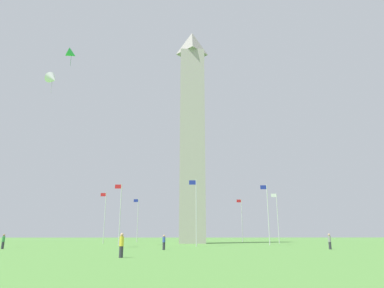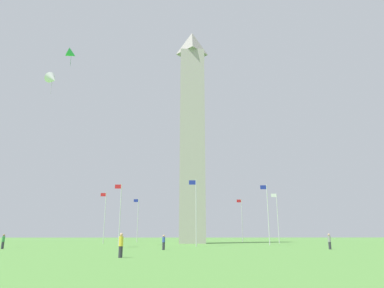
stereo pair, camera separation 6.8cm
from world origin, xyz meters
The scene contains 16 objects.
ground_plane centered at (0.00, 0.00, 0.00)m, with size 260.00×260.00×0.00m, color #548C3D.
obelisk_monument centered at (0.00, 0.00, 22.38)m, with size 4.92×4.92×44.76m.
flagpole_n centered at (16.60, 0.00, 5.14)m, with size 1.12×0.14×9.49m.
flagpole_ne centered at (11.76, 11.70, 5.14)m, with size 1.12×0.14×9.49m.
flagpole_e centered at (0.05, 16.55, 5.14)m, with size 1.12×0.14×9.49m.
flagpole_se centered at (-11.65, 11.70, 5.14)m, with size 1.12×0.14×9.49m.
flagpole_s centered at (-16.50, 0.00, 5.14)m, with size 1.12×0.14×9.49m.
flagpole_sw centered at (-11.65, -11.70, 5.14)m, with size 1.12×0.14×9.49m.
flagpole_w centered at (0.05, -16.55, 5.14)m, with size 1.12×0.14×9.49m.
flagpole_nw centered at (11.76, -11.70, 5.14)m, with size 1.12×0.14×9.49m.
person_green_shirt centered at (22.87, 24.53, 0.83)m, with size 0.32×0.32×1.67m.
person_gray_shirt centered at (-14.65, 26.83, 0.86)m, with size 0.32×0.32×1.73m.
person_yellow_shirt centered at (6.64, 40.51, 0.86)m, with size 0.32×0.32×1.73m.
person_blue_shirt centered at (4.10, 27.81, 0.79)m, with size 0.32×0.32×1.59m.
kite_white_delta centered at (19.08, 25.28, 21.13)m, with size 2.36×2.20×3.00m.
kite_green_delta centered at (20.37, 15.60, 30.25)m, with size 2.35×2.24×3.13m.
Camera 2 is at (2.41, 66.48, 1.62)m, focal length 31.92 mm.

